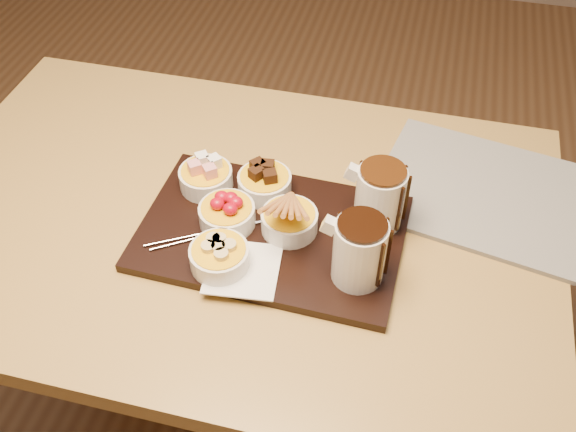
% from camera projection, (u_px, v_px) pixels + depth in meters
% --- Properties ---
extents(ground, '(5.00, 5.00, 0.00)m').
position_uv_depth(ground, '(249.00, 408.00, 1.72)').
color(ground, '#55351D').
rests_on(ground, ground).
extents(dining_table, '(1.20, 0.80, 0.75)m').
position_uv_depth(dining_table, '(234.00, 249.00, 1.26)').
color(dining_table, '#A37F3C').
rests_on(dining_table, ground).
extents(serving_board, '(0.47, 0.31, 0.02)m').
position_uv_depth(serving_board, '(272.00, 233.00, 1.14)').
color(serving_board, black).
rests_on(serving_board, dining_table).
extents(napkin, '(0.13, 0.13, 0.00)m').
position_uv_depth(napkin, '(243.00, 269.00, 1.07)').
color(napkin, white).
rests_on(napkin, serving_board).
extents(bowl_marshmallows, '(0.10, 0.10, 0.04)m').
position_uv_depth(bowl_marshmallows, '(206.00, 178.00, 1.20)').
color(bowl_marshmallows, silver).
rests_on(bowl_marshmallows, serving_board).
extents(bowl_cake, '(0.10, 0.10, 0.04)m').
position_uv_depth(bowl_cake, '(265.00, 184.00, 1.19)').
color(bowl_cake, silver).
rests_on(bowl_cake, serving_board).
extents(bowl_strawberries, '(0.10, 0.10, 0.04)m').
position_uv_depth(bowl_strawberries, '(227.00, 215.00, 1.13)').
color(bowl_strawberries, silver).
rests_on(bowl_strawberries, serving_board).
extents(bowl_biscotti, '(0.10, 0.10, 0.04)m').
position_uv_depth(bowl_biscotti, '(289.00, 222.00, 1.12)').
color(bowl_biscotti, silver).
rests_on(bowl_biscotti, serving_board).
extents(bowl_bananas, '(0.10, 0.10, 0.04)m').
position_uv_depth(bowl_bananas, '(219.00, 257.00, 1.06)').
color(bowl_bananas, silver).
rests_on(bowl_bananas, serving_board).
extents(pitcher_dark_chocolate, '(0.09, 0.09, 0.12)m').
position_uv_depth(pitcher_dark_chocolate, '(359.00, 252.00, 1.02)').
color(pitcher_dark_chocolate, silver).
rests_on(pitcher_dark_chocolate, serving_board).
extents(pitcher_milk_chocolate, '(0.09, 0.09, 0.12)m').
position_uv_depth(pitcher_milk_chocolate, '(380.00, 198.00, 1.10)').
color(pitcher_milk_chocolate, silver).
rests_on(pitcher_milk_chocolate, serving_board).
extents(fondue_skewers, '(0.16, 0.24, 0.01)m').
position_uv_depth(fondue_skewers, '(218.00, 230.00, 1.13)').
color(fondue_skewers, silver).
rests_on(fondue_skewers, serving_board).
extents(newspaper, '(0.44, 0.38, 0.01)m').
position_uv_depth(newspaper, '(482.00, 192.00, 1.22)').
color(newspaper, beige).
rests_on(newspaper, dining_table).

